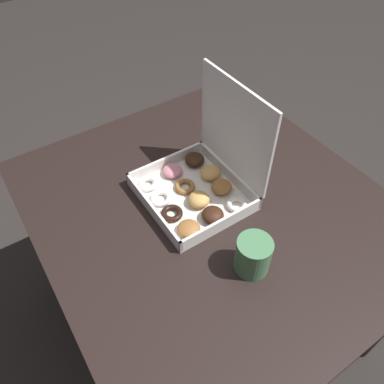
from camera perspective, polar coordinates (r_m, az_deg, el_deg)
ground_plane at (r=1.70m, az=1.93°, el=-17.84°), size 8.00×8.00×0.00m
dining_table at (r=1.17m, az=2.69°, el=-4.92°), size 1.05×0.96×0.71m
donut_box at (r=1.09m, az=1.77°, el=2.26°), size 0.30×0.28×0.33m
coffee_mug at (r=0.94m, az=9.28°, el=-9.44°), size 0.09×0.09×0.10m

